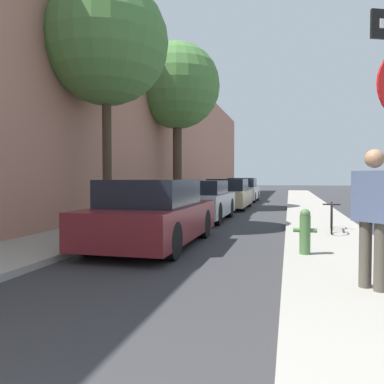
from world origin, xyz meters
name	(u,v)px	position (x,y,z in m)	size (l,w,h in m)	color
ground_plane	(241,212)	(0.00, 16.00, 0.00)	(120.00, 120.00, 0.00)	#333335
sidewalk_left	(176,209)	(-2.90, 16.00, 0.06)	(2.00, 52.00, 0.12)	#9E998E
sidewalk_right	(312,212)	(2.90, 16.00, 0.06)	(2.00, 52.00, 0.12)	#9E998E
building_facade_left	(147,126)	(-4.25, 16.00, 3.78)	(0.70, 52.00, 7.57)	tan
parked_car_maroon	(153,214)	(-0.84, 7.33, 0.68)	(1.83, 4.26, 1.42)	black
parked_car_silver	(201,201)	(-0.95, 12.41, 0.66)	(1.80, 4.07, 1.36)	black
parked_car_champagne	(228,195)	(-0.80, 17.65, 0.67)	(1.86, 4.37, 1.41)	black
parked_car_white	(243,190)	(-0.78, 23.29, 0.68)	(1.75, 4.01, 1.45)	black
street_tree_near	(106,43)	(-2.90, 9.34, 5.13)	(3.40, 3.40, 6.73)	#423323
street_tree_far	(177,87)	(-3.01, 16.63, 5.60)	(3.88, 3.88, 7.46)	#423323
fire_hydrant	(305,231)	(2.26, 6.55, 0.53)	(0.40, 0.19, 0.80)	#47703D
pedestrian	(374,211)	(2.96, 4.52, 1.06)	(0.49, 0.50, 1.68)	#4C473D
bicycle	(331,217)	(3.01, 9.74, 0.49)	(0.44, 1.75, 0.72)	black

